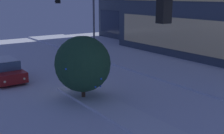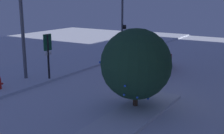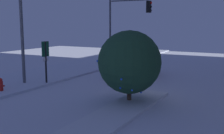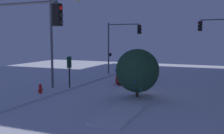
{
  "view_description": "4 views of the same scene",
  "coord_description": "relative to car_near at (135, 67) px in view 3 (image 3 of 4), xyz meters",
  "views": [
    {
      "loc": [
        14.49,
        -7.81,
        5.67
      ],
      "look_at": [
        3.42,
        -0.1,
        2.44
      ],
      "focal_mm": 47.63,
      "sensor_mm": 36.0,
      "label": 1
    },
    {
      "loc": [
        11.36,
        5.63,
        4.84
      ],
      "look_at": [
        0.79,
        -1.09,
        1.83
      ],
      "focal_mm": 46.46,
      "sensor_mm": 36.0,
      "label": 2
    },
    {
      "loc": [
        12.71,
        5.63,
        3.9
      ],
      "look_at": [
        1.97,
        -0.21,
        1.98
      ],
      "focal_mm": 44.62,
      "sensor_mm": 36.0,
      "label": 3
    },
    {
      "loc": [
        18.03,
        5.48,
        4.33
      ],
      "look_at": [
        1.12,
        -1.73,
        2.29
      ],
      "focal_mm": 41.57,
      "sensor_mm": 36.0,
      "label": 4
    }
  ],
  "objects": [
    {
      "name": "ground",
      "position": [
        6.07,
        2.61,
        -0.71
      ],
      "size": [
        52.0,
        52.0,
        0.0
      ],
      "primitive_type": "plane",
      "color": "silver"
    },
    {
      "name": "traffic_light_corner_near_left",
      "position": [
        -3.96,
        -2.77,
        3.46
      ],
      "size": [
        0.32,
        4.14,
        6.11
      ],
      "rotation": [
        0.0,
        0.0,
        1.57
      ],
      "color": "#565960",
      "rests_on": "ground"
    },
    {
      "name": "street_lamp_arched",
      "position": [
        6.0,
        -4.38,
        4.34
      ],
      "size": [
        0.65,
        2.73,
        7.78
      ],
      "rotation": [
        0.0,
        0.0,
        1.68
      ],
      "color": "#565960",
      "rests_on": "ground"
    },
    {
      "name": "median_strip",
      "position": [
        8.67,
        2.93,
        -0.64
      ],
      "size": [
        9.0,
        1.8,
        0.14
      ],
      "primitive_type": "cube",
      "color": "silver",
      "rests_on": "ground"
    },
    {
      "name": "car_near",
      "position": [
        0.0,
        0.0,
        0.0
      ],
      "size": [
        4.62,
        2.11,
        1.49
      ],
      "rotation": [
        0.0,
        0.0,
        0.02
      ],
      "color": "maroon",
      "rests_on": "ground"
    },
    {
      "name": "parking_info_sign",
      "position": [
        5.39,
        -3.85,
        1.08
      ],
      "size": [
        0.55,
        0.12,
        2.79
      ],
      "rotation": [
        0.0,
        0.0,
        1.45
      ],
      "color": "black",
      "rests_on": "ground"
    },
    {
      "name": "fire_hydrant",
      "position": [
        8.32,
        -4.61,
        -0.29
      ],
      "size": [
        0.48,
        0.26,
        0.87
      ],
      "color": "red",
      "rests_on": "ground"
    },
    {
      "name": "decorated_tree_median",
      "position": [
        6.57,
        2.57,
        1.32
      ],
      "size": [
        3.1,
        3.1,
        3.59
      ],
      "color": "#473323",
      "rests_on": "ground"
    },
    {
      "name": "curb_strip_near",
      "position": [
        6.07,
        -6.13,
        -0.64
      ],
      "size": [
        52.0,
        5.2,
        0.14
      ],
      "primitive_type": "cube",
      "color": "silver",
      "rests_on": "ground"
    }
  ]
}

